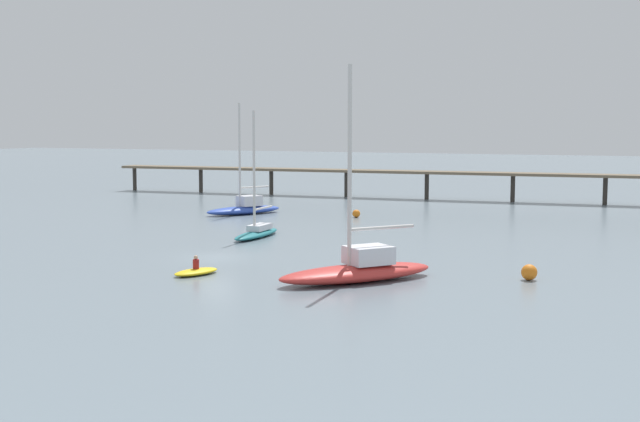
% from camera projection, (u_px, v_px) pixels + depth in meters
% --- Properties ---
extents(ground_plane, '(400.00, 400.00, 0.00)m').
position_uv_depth(ground_plane, '(218.00, 258.00, 54.47)').
color(ground_plane, slate).
extents(pier, '(80.42, 8.89, 7.44)m').
position_uv_depth(pier, '(575.00, 167.00, 91.12)').
color(pier, brown).
rests_on(pier, ground_plane).
extents(sailboat_teal, '(1.96, 6.95, 9.67)m').
position_uv_depth(sailboat_teal, '(257.00, 229.00, 64.19)').
color(sailboat_teal, '#1E727A').
rests_on(sailboat_teal, ground_plane).
extents(sailboat_blue, '(5.93, 8.21, 10.67)m').
position_uv_depth(sailboat_blue, '(245.00, 207.00, 80.85)').
color(sailboat_blue, '#2D4CB7').
rests_on(sailboat_blue, ground_plane).
extents(sailboat_red, '(8.01, 9.13, 11.84)m').
position_uv_depth(sailboat_red, '(359.00, 268.00, 46.14)').
color(sailboat_red, red).
rests_on(sailboat_red, ground_plane).
extents(dinghy_yellow, '(2.21, 3.25, 1.14)m').
position_uv_depth(dinghy_yellow, '(196.00, 271.00, 48.17)').
color(dinghy_yellow, yellow).
rests_on(dinghy_yellow, ground_plane).
extents(mooring_buoy_mid, '(0.74, 0.74, 0.74)m').
position_uv_depth(mooring_buoy_mid, '(356.00, 214.00, 77.93)').
color(mooring_buoy_mid, orange).
rests_on(mooring_buoy_mid, ground_plane).
extents(mooring_buoy_outer, '(0.89, 0.89, 0.89)m').
position_uv_depth(mooring_buoy_outer, '(529.00, 272.00, 46.46)').
color(mooring_buoy_outer, orange).
rests_on(mooring_buoy_outer, ground_plane).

